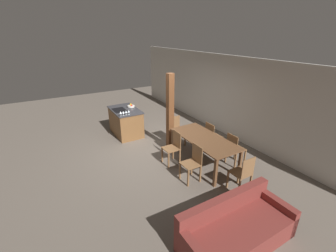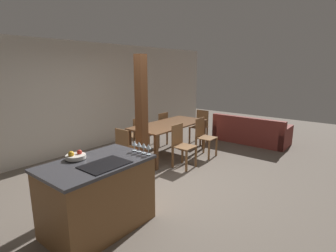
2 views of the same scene
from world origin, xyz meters
The scene contains 17 objects.
ground_plane centered at (0.00, 0.00, 0.00)m, with size 16.00×16.00×0.00m, color #665B51.
wall_back centered at (0.00, 2.79, 1.35)m, with size 11.20×0.08×2.70m.
kitchen_island centered at (-1.48, -0.30, 0.47)m, with size 1.35×0.86×0.94m.
fruit_bowl centered at (-1.59, -0.03, 0.97)m, with size 0.25×0.25×0.11m.
wine_glass_near centered at (-0.89, -0.65, 1.04)m, with size 0.07×0.07×0.14m.
wine_glass_middle centered at (-0.89, -0.56, 1.04)m, with size 0.07×0.07×0.14m.
wine_glass_far centered at (-0.89, -0.47, 1.04)m, with size 0.07×0.07×0.14m.
wine_glass_end centered at (-0.89, -0.38, 1.04)m, with size 0.07×0.07×0.14m.
dining_table centered at (1.44, 0.83, 0.68)m, with size 2.01×0.92×0.78m.
dining_chair_near_left centered at (0.99, 0.14, 0.48)m, with size 0.40×0.40×0.91m.
dining_chair_near_right centered at (1.89, 0.14, 0.48)m, with size 0.40×0.40×0.91m.
dining_chair_far_left centered at (0.99, 1.51, 0.48)m, with size 0.40×0.40×0.91m.
dining_chair_far_right centered at (1.89, 1.51, 0.48)m, with size 0.40×0.40×0.91m.
dining_chair_head_end centered at (0.06, 0.83, 0.48)m, with size 0.40×0.40×0.91m.
dining_chair_foot_end centered at (2.82, 0.83, 0.48)m, with size 0.40×0.40×0.91m.
couch centered at (3.73, -0.29, 0.26)m, with size 0.86×2.02×0.76m.
timber_post centered at (0.18, 0.51, 1.16)m, with size 0.18×0.18×2.32m.
Camera 2 is at (-3.34, -2.96, 2.08)m, focal length 28.00 mm.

